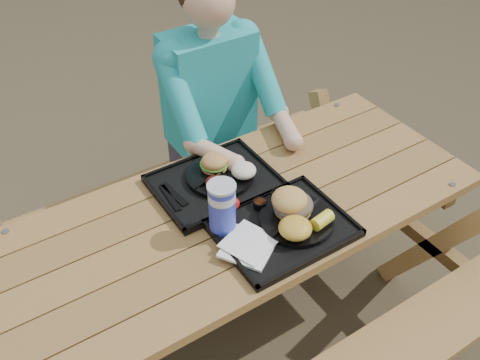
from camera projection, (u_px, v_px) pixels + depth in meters
ground at (240, 328)px, 2.43m from camera, size 60.00×60.00×0.00m
picnic_table at (240, 274)px, 2.19m from camera, size 1.80×1.49×0.75m
tray_near at (283, 229)px, 1.85m from camera, size 0.45×0.35×0.02m
tray_far at (215, 183)px, 2.03m from camera, size 0.45×0.35×0.02m
plate_near at (297, 220)px, 1.85m from camera, size 0.26×0.26×0.02m
plate_far at (220, 175)px, 2.04m from camera, size 0.26×0.26×0.02m
napkin_stack at (248, 246)px, 1.76m from camera, size 0.22×0.22×0.02m
soda_cup at (222, 208)px, 1.78m from camera, size 0.09×0.09×0.18m
condiment_bbq at (260, 204)px, 1.91m from camera, size 0.05×0.05×0.03m
condiment_mustard at (278, 196)px, 1.94m from camera, size 0.05×0.05×0.03m
sandwich at (294, 196)px, 1.83m from camera, size 0.13×0.13×0.14m
mac_cheese at (295, 228)px, 1.77m from camera, size 0.11×0.11×0.06m
corn_cob at (322, 220)px, 1.80m from camera, size 0.09×0.09×0.05m
cutlery_far at (174, 194)px, 1.96m from camera, size 0.04×0.16×0.01m
burger at (214, 159)px, 2.03m from camera, size 0.10×0.10×0.09m
baked_beans at (215, 182)px, 1.96m from camera, size 0.07×0.07×0.03m
potato_salad at (244, 170)px, 2.00m from camera, size 0.09×0.09×0.05m
diner at (213, 133)px, 2.49m from camera, size 0.48×0.84×1.28m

